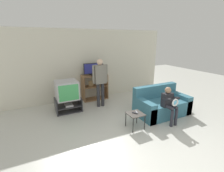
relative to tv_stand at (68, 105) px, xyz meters
The scene contains 12 objects.
ground_plane 3.06m from the tv_stand, 70.38° to the right, with size 18.00×18.00×0.00m, color beige.
wall_back 1.75m from the tv_stand, 41.80° to the left, with size 6.40×0.06×2.60m.
tv_stand is the anchor object (origin of this frame).
television_main 0.50m from the tv_stand, 133.41° to the left, with size 0.66×0.68×0.57m.
media_shelf 1.34m from the tv_stand, 29.09° to the left, with size 0.95×0.42×0.96m.
television_flat 1.61m from the tv_stand, 29.85° to the left, with size 0.75×0.20×0.44m.
snack_table 2.27m from the tv_stand, 53.65° to the right, with size 0.40×0.40×0.41m.
remote_control_black 2.26m from the tv_stand, 53.66° to the right, with size 0.04×0.14×0.02m, color #232328.
remote_control_white 2.29m from the tv_stand, 51.91° to the right, with size 0.04×0.14×0.02m, color gray.
couch 2.94m from the tv_stand, 29.81° to the right, with size 1.59×0.90×0.85m.
person_standing_adult 1.34m from the tv_stand, ahead, with size 0.53×0.20×1.63m.
person_seated_child 3.08m from the tv_stand, 40.36° to the right, with size 0.33×0.43×1.01m.
Camera 1 is at (-1.89, -2.10, 2.25)m, focal length 26.00 mm.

